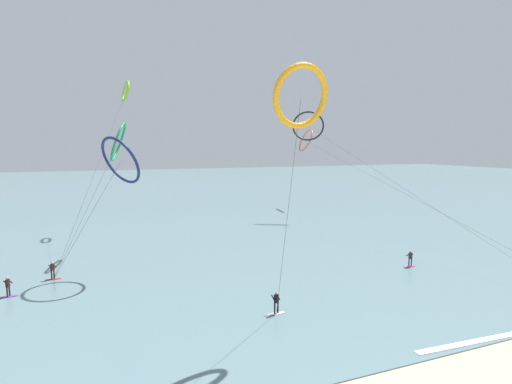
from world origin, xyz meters
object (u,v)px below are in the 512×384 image
at_px(surfer_crimson, 53,272).
at_px(kite_amber, 301,96).
at_px(kite_charcoal, 308,126).
at_px(kite_emerald, 118,142).
at_px(surfer_ivory, 276,304).
at_px(kite_navy, 120,161).
at_px(surfer_magenta, 410,260).
at_px(kite_lime, 126,91).
at_px(kite_coral, 306,140).
at_px(surfer_violet, 8,288).

distance_m(surfer_crimson, kite_amber, 28.07).
height_order(kite_amber, kite_charcoal, kite_charcoal).
bearing_deg(kite_emerald, surfer_crimson, -31.33).
distance_m(surfer_ivory, kite_navy, 19.88).
bearing_deg(surfer_crimson, kite_charcoal, 159.27).
xyz_separation_m(surfer_magenta, kite_lime, (-25.68, 31.30, 19.67)).
bearing_deg(kite_emerald, kite_lime, -178.11).
xyz_separation_m(kite_coral, kite_amber, (-26.46, -48.29, 1.93)).
bearing_deg(kite_lime, kite_charcoal, 76.18).
bearing_deg(surfer_magenta, kite_amber, -146.41).
bearing_deg(surfer_ivory, kite_emerald, -75.05).
bearing_deg(surfer_crimson, kite_amber, 86.06).
xyz_separation_m(surfer_ivory, kite_navy, (-10.04, 13.75, 10.26)).
bearing_deg(kite_coral, surfer_magenta, -6.66).
height_order(surfer_magenta, kite_amber, kite_amber).
xyz_separation_m(surfer_violet, kite_navy, (9.23, 2.81, 10.26)).
xyz_separation_m(kite_coral, kite_emerald, (-36.86, -23.69, -0.73)).
bearing_deg(surfer_violet, surfer_magenta, 104.55).
distance_m(surfer_violet, kite_amber, 28.10).
relative_size(surfer_violet, kite_lime, 0.07).
xyz_separation_m(surfer_crimson, surfer_ivory, (16.37, -14.35, 0.00)).
bearing_deg(kite_charcoal, kite_emerald, -128.62).
height_order(surfer_ivory, kite_coral, kite_coral).
relative_size(surfer_magenta, kite_lime, 0.07).
distance_m(surfer_crimson, kite_charcoal, 45.21).
xyz_separation_m(surfer_magenta, surfer_violet, (-36.77, 5.51, 0.00)).
height_order(surfer_violet, kite_lime, kite_lime).
bearing_deg(kite_lime, kite_amber, 3.10).
relative_size(surfer_violet, kite_charcoal, 0.04).
bearing_deg(kite_amber, kite_charcoal, -128.00).
distance_m(kite_amber, kite_lime, 40.54).
distance_m(kite_amber, kite_charcoal, 42.42).
bearing_deg(surfer_crimson, kite_navy, 125.77).
bearing_deg(kite_charcoal, surfer_magenta, -67.63).
bearing_deg(surfer_violet, kite_amber, 78.67).
relative_size(kite_navy, kite_emerald, 0.88).
bearing_deg(kite_coral, surfer_violet, -46.52).
height_order(surfer_magenta, kite_lime, kite_lime).
relative_size(kite_lime, kite_charcoal, 0.55).
height_order(surfer_magenta, kite_navy, kite_navy).
bearing_deg(surfer_magenta, kite_emerald, 157.25).
height_order(kite_amber, kite_emerald, kite_amber).
bearing_deg(surfer_violet, surfer_crimson, 162.75).
bearing_deg(surfer_ivory, surfer_crimson, -50.55).
relative_size(surfer_ivory, kite_charcoal, 0.04).
bearing_deg(kite_emerald, kite_coral, 131.42).
bearing_deg(kite_coral, surfer_ivory, -23.99).
xyz_separation_m(surfer_crimson, kite_coral, (43.30, 31.36, 12.82)).
bearing_deg(kite_amber, kite_coral, -127.40).
relative_size(kite_emerald, kite_lime, 0.63).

